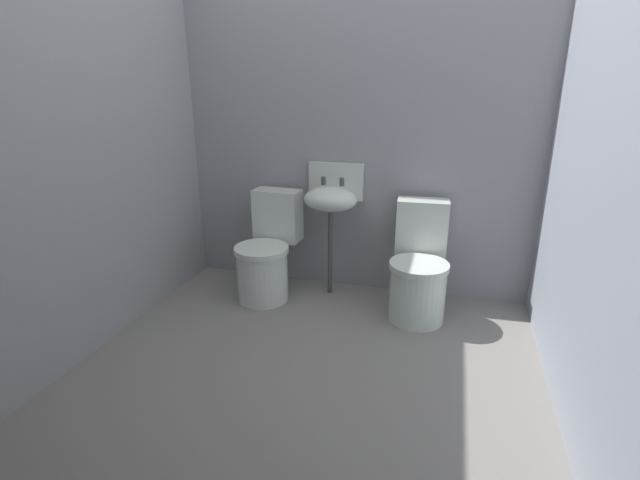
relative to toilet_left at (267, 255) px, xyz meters
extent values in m
cube|color=gray|center=(0.58, -0.90, -0.36)|extent=(3.04, 2.91, 0.08)
cube|color=#9797A0|center=(0.58, 0.40, 0.91)|extent=(3.04, 0.10, 2.45)
cube|color=#989EA0|center=(-0.78, -0.80, 0.91)|extent=(0.10, 2.71, 2.45)
cube|color=#9197A5|center=(1.95, -0.80, 0.91)|extent=(0.10, 2.71, 2.45)
cylinder|color=white|center=(-0.01, -0.09, -0.13)|extent=(0.40, 0.40, 0.38)
cylinder|color=white|center=(-0.01, -0.09, 0.08)|extent=(0.43, 0.43, 0.04)
cube|color=white|center=(0.01, 0.21, 0.26)|extent=(0.37, 0.20, 0.40)
cylinder|color=silver|center=(1.13, -0.09, -0.13)|extent=(0.40, 0.40, 0.38)
cylinder|color=silver|center=(1.13, -0.09, 0.08)|extent=(0.42, 0.42, 0.04)
cube|color=silver|center=(1.12, 0.21, 0.26)|extent=(0.37, 0.20, 0.40)
cylinder|color=#4D4B4A|center=(0.45, 0.16, 0.01)|extent=(0.04, 0.04, 0.66)
ellipsoid|color=white|center=(0.45, 0.16, 0.43)|extent=(0.40, 0.32, 0.18)
cube|color=white|center=(0.45, 0.33, 0.53)|extent=(0.42, 0.04, 0.28)
cylinder|color=#4D4B4A|center=(0.38, 0.22, 0.55)|extent=(0.04, 0.04, 0.06)
cylinder|color=#4D4B4A|center=(0.52, 0.22, 0.55)|extent=(0.04, 0.04, 0.06)
camera|label=1|loc=(1.29, -3.07, 1.29)|focal=26.37mm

